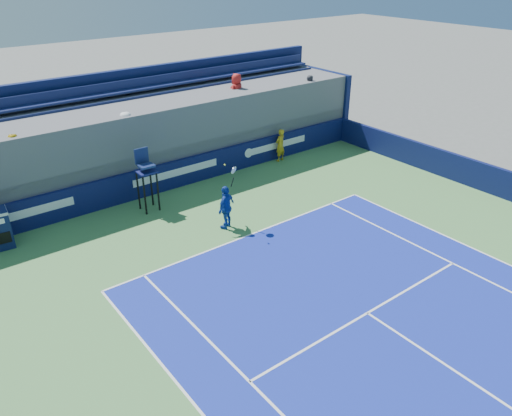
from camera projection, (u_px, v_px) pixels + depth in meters
ball_person at (280, 145)px, 23.85m from camera, size 0.64×0.48×1.57m
back_hoarding at (176, 174)px, 21.19m from camera, size 20.40×0.21×1.20m
umpire_chair at (146, 174)px, 18.89m from camera, size 0.70×0.70×2.48m
tennis_player at (226, 207)px, 17.90m from camera, size 1.05×0.78×2.57m
stadium_seating at (151, 134)px, 22.07m from camera, size 21.00×4.05×4.40m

